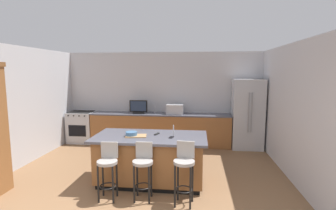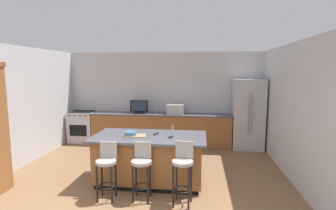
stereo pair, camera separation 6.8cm
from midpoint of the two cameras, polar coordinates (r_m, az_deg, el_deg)
name	(u,v)px [view 2 (the right image)]	position (r m, az deg, el deg)	size (l,w,h in m)	color
wall_back	(164,98)	(7.83, -0.68, 1.65)	(6.30, 0.12, 2.71)	#BCBCC1
wall_left	(15,108)	(6.60, -30.43, -0.48)	(0.12, 5.51, 2.71)	#BCBCC1
wall_right	(297,113)	(5.55, 26.88, -1.57)	(0.12, 5.51, 2.71)	#BCBCC1
counter_back	(161,129)	(7.61, -1.37, -5.34)	(4.07, 0.62, 0.92)	brown
kitchen_island	(150,159)	(5.10, -3.68, -11.75)	(2.15, 1.11, 0.93)	black
refrigerator	(248,114)	(7.51, 17.48, -1.93)	(0.83, 0.73, 1.94)	#B7BABF
range_oven	(83,127)	(8.32, -18.15, -4.57)	(0.75, 0.63, 0.94)	#B7BABF
microwave	(175,109)	(7.45, 1.90, -0.92)	(0.48, 0.36, 0.28)	#B7BABF
tv_monitor	(139,107)	(7.57, -6.18, -0.53)	(0.52, 0.16, 0.39)	black
sink_faucet_back	(155,109)	(7.63, -2.62, -0.88)	(0.02, 0.02, 0.24)	#B2B2B7
sink_faucet_island	(173,131)	(4.88, 1.45, -5.72)	(0.02, 0.02, 0.22)	#B2B2B7
bar_stool_left	(107,166)	(4.56, -12.96, -12.99)	(0.34, 0.34, 0.96)	gray
bar_stool_center	(142,166)	(4.45, -5.36, -13.30)	(0.34, 0.34, 0.96)	gray
bar_stool_right	(183,167)	(4.27, 3.79, -13.60)	(0.34, 0.35, 1.02)	gray
fruit_bowl	(131,134)	(4.96, -7.87, -6.35)	(0.22, 0.22, 0.09)	#3F668C
cell_phone	(170,137)	(4.82, 0.95, -7.16)	(0.07, 0.15, 0.01)	black
tv_remote	(156,134)	(5.06, -2.28, -6.40)	(0.04, 0.17, 0.02)	black
cutting_board	(135,136)	(4.95, -6.83, -6.77)	(0.38, 0.26, 0.02)	#A87F51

